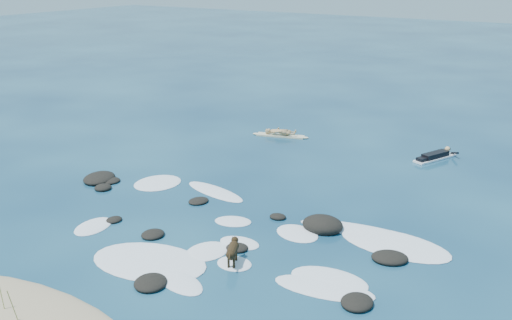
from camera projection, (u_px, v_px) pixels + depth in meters
The scene contains 6 objects.
ground at pixel (206, 217), 20.21m from camera, with size 160.00×160.00×0.00m, color #0A2642.
reef_rocks at pixel (229, 236), 18.60m from camera, with size 14.08×7.74×0.60m.
breaking_foam at pixel (251, 241), 18.45m from camera, with size 12.97×7.79×0.12m.
standing_surfer_rig at pixel (281, 124), 29.41m from camera, with size 2.93×1.20×1.69m.
paddling_surfer_rig at pixel (436, 156), 26.14m from camera, with size 1.65×2.56×0.46m.
dog at pixel (233, 249), 16.86m from camera, with size 0.63×1.12×0.76m.
Camera 1 is at (11.33, -14.66, 8.51)m, focal length 40.00 mm.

